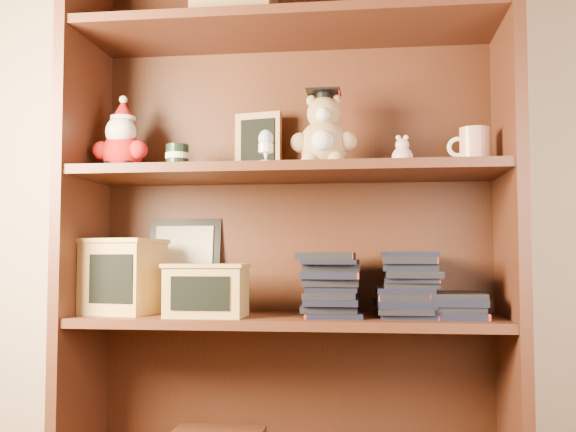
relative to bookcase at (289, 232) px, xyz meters
name	(u,v)px	position (x,y,z in m)	size (l,w,h in m)	color
bookcase	(289,232)	(0.00, 0.00, 0.00)	(1.20, 0.35, 1.60)	#4B2415
shelf_lower	(288,320)	(0.00, -0.05, -0.24)	(1.14, 0.33, 0.02)	#4B2415
shelf_upper	(288,173)	(0.00, -0.05, 0.16)	(1.14, 0.33, 0.02)	#4B2415
santa_plush	(122,143)	(-0.47, -0.06, 0.25)	(0.16, 0.11, 0.22)	#A50F0F
teachers_tin	(177,157)	(-0.31, -0.05, 0.21)	(0.07, 0.07, 0.07)	black
chalkboard_plaque	(258,145)	(-0.10, 0.06, 0.26)	(0.14, 0.09, 0.18)	#9E7547
egg_cup	(266,146)	(-0.05, -0.13, 0.22)	(0.04, 0.04, 0.09)	white
grad_teddy_bear	(324,137)	(0.10, -0.06, 0.25)	(0.18, 0.15, 0.22)	tan
pink_figurine	(402,154)	(0.31, -0.05, 0.20)	(0.06, 0.06, 0.09)	beige
teacher_mug	(474,147)	(0.50, -0.05, 0.22)	(0.11, 0.08, 0.10)	silver
certificate_frame	(184,264)	(-0.33, 0.09, -0.09)	(0.22, 0.06, 0.27)	black
treats_box	(124,276)	(-0.46, -0.05, -0.12)	(0.22, 0.22, 0.21)	tan
pencils_box	(207,290)	(-0.21, -0.12, -0.16)	(0.21, 0.15, 0.14)	tan
book_stack_left	(331,286)	(0.12, -0.05, -0.15)	(0.14, 0.20, 0.16)	black
book_stack_mid	(408,284)	(0.32, -0.05, -0.14)	(0.14, 0.20, 0.18)	black
book_stack_right	(459,305)	(0.46, -0.05, -0.20)	(0.14, 0.20, 0.06)	black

